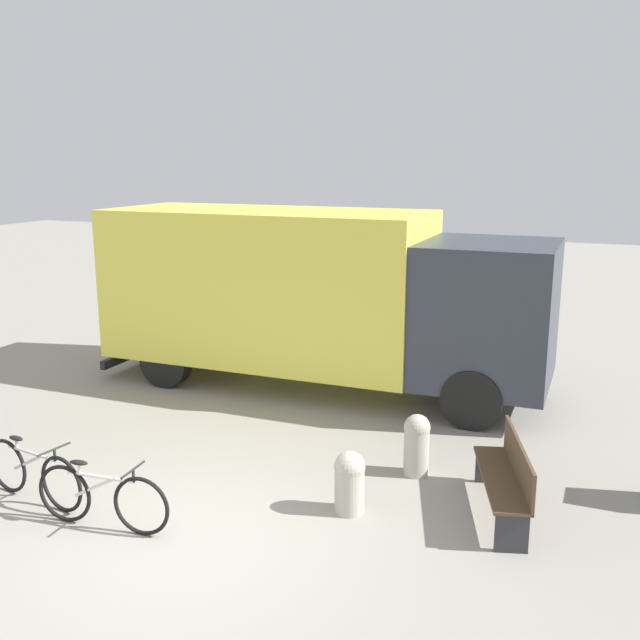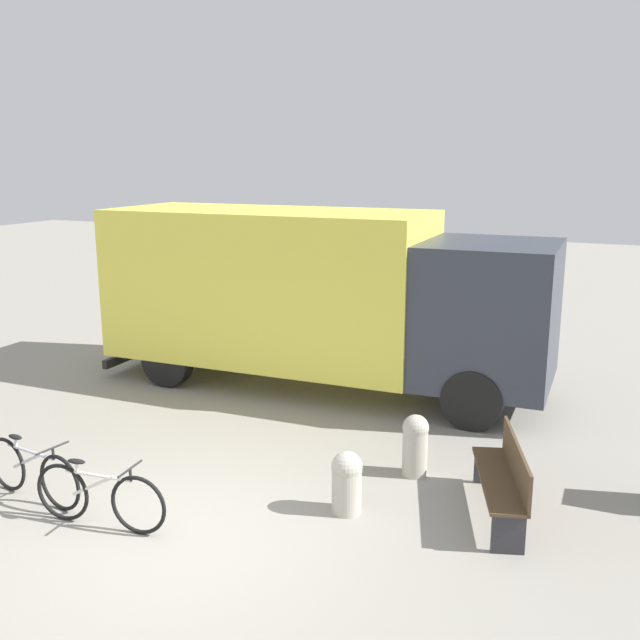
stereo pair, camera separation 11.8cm
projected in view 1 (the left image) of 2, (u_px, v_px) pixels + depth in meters
ground_plane at (184, 541)px, 7.50m from camera, size 60.00×60.00×0.00m
delivery_truck at (315, 292)px, 12.24m from camera, size 7.74×2.41×3.06m
park_bench at (508, 475)px, 7.96m from camera, size 0.89×1.75×0.87m
bicycle_near at (33, 473)px, 8.29m from camera, size 1.62×0.44×0.75m
bicycle_middle at (102, 498)px, 7.68m from camera, size 1.63×0.44×0.75m
bollard_near_bench at (350, 480)px, 8.03m from camera, size 0.36×0.36×0.73m
bollard_far_bench at (417, 442)px, 8.99m from camera, size 0.33×0.33×0.80m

